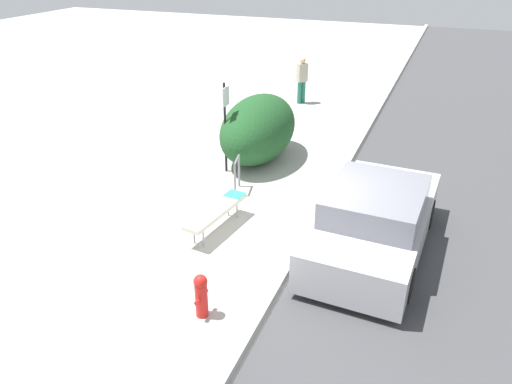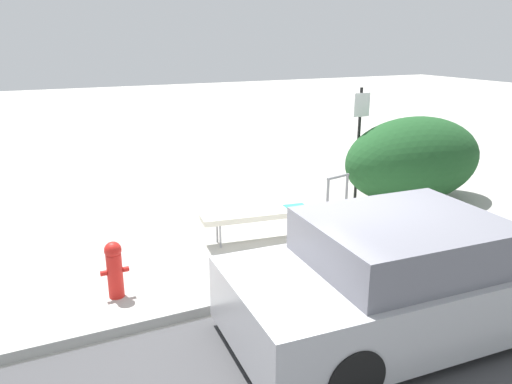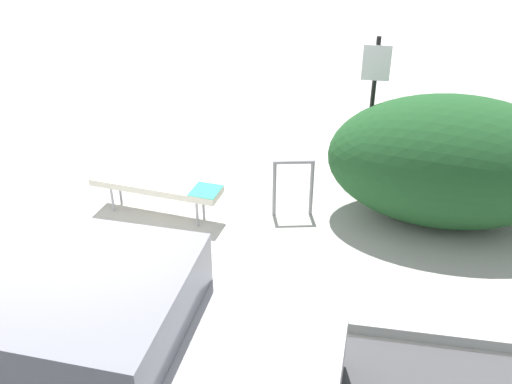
# 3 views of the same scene
# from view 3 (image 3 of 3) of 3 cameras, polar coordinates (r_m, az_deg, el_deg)

# --- Properties ---
(ground_plane) EXTENTS (60.00, 60.00, 0.00)m
(ground_plane) POSITION_cam_3_polar(r_m,az_deg,el_deg) (6.69, -15.74, -9.96)
(ground_plane) COLOR #ADAAA3
(curb) EXTENTS (60.00, 0.20, 0.13)m
(curb) POSITION_cam_3_polar(r_m,az_deg,el_deg) (6.65, -15.82, -9.53)
(curb) COLOR #A8A8A3
(curb) RESTS_ON ground_plane
(bench) EXTENTS (1.84, 0.63, 0.51)m
(bench) POSITION_cam_3_polar(r_m,az_deg,el_deg) (7.73, -9.91, 0.58)
(bench) COLOR #99999E
(bench) RESTS_ON ground_plane
(bike_rack) EXTENTS (0.55, 0.17, 0.83)m
(bike_rack) POSITION_cam_3_polar(r_m,az_deg,el_deg) (7.60, 3.74, 0.99)
(bike_rack) COLOR gray
(bike_rack) RESTS_ON ground_plane
(sign_post) EXTENTS (0.36, 0.08, 2.30)m
(sign_post) POSITION_cam_3_polar(r_m,az_deg,el_deg) (7.85, 11.51, 8.49)
(sign_post) COLOR black
(sign_post) RESTS_ON ground_plane
(shrub_hedge) EXTENTS (3.12, 1.76, 1.73)m
(shrub_hedge) POSITION_cam_3_polar(r_m,az_deg,el_deg) (7.72, 18.79, 2.87)
(shrub_hedge) COLOR #1E4C23
(shrub_hedge) RESTS_ON ground_plane
(parked_car_near) EXTENTS (4.30, 2.05, 1.37)m
(parked_car_near) POSITION_cam_3_polar(r_m,az_deg,el_deg) (5.19, -16.64, -14.50)
(parked_car_near) COLOR black
(parked_car_near) RESTS_ON ground_plane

